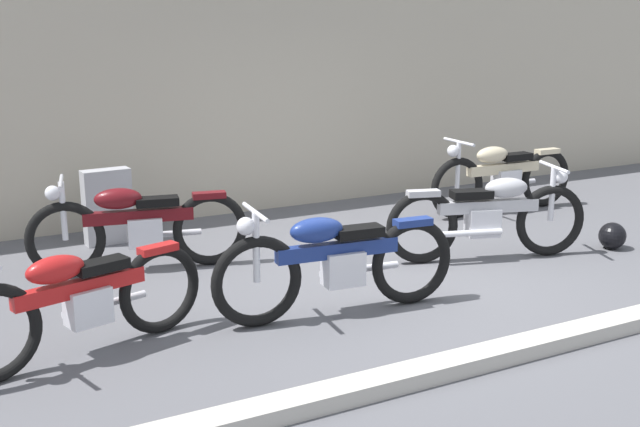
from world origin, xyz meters
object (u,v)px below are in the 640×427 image
at_px(motorcycle_red, 79,300).
at_px(motorcycle_silver, 489,216).
at_px(motorcycle_maroon, 137,226).
at_px(stone_marker, 108,207).
at_px(helmet, 612,236).
at_px(motorcycle_blue, 335,261).
at_px(motorcycle_cream, 502,176).

bearing_deg(motorcycle_red, motorcycle_silver, 171.17).
height_order(motorcycle_maroon, motorcycle_red, motorcycle_maroon).
distance_m(stone_marker, helmet, 5.64).
height_order(helmet, motorcycle_red, motorcycle_red).
bearing_deg(helmet, stone_marker, 149.65).
xyz_separation_m(motorcycle_silver, motorcycle_red, (-4.31, -0.49, -0.02)).
xyz_separation_m(motorcycle_blue, motorcycle_red, (-2.10, 0.15, -0.03)).
bearing_deg(stone_marker, motorcycle_silver, -36.31).
distance_m(motorcycle_silver, motorcycle_maroon, 3.62).
bearing_deg(motorcycle_silver, helmet, 3.57).
xyz_separation_m(helmet, motorcycle_cream, (0.03, 1.89, 0.33)).
bearing_deg(helmet, motorcycle_blue, -175.58).
distance_m(motorcycle_cream, motorcycle_red, 6.14).
distance_m(helmet, motorcycle_cream, 1.92).
distance_m(stone_marker, motorcycle_silver, 4.21).
distance_m(motorcycle_maroon, motorcycle_red, 2.05).
relative_size(stone_marker, motorcycle_maroon, 0.39).
distance_m(motorcycle_blue, motorcycle_cream, 4.29).
bearing_deg(motorcycle_maroon, helmet, 172.42).
bearing_deg(motorcycle_red, motorcycle_maroon, -132.47).
height_order(motorcycle_cream, motorcycle_red, motorcycle_cream).
bearing_deg(helmet, motorcycle_red, -178.65).
height_order(motorcycle_blue, motorcycle_cream, motorcycle_cream).
xyz_separation_m(stone_marker, motorcycle_silver, (3.39, -2.49, 0.05)).
bearing_deg(motorcycle_silver, motorcycle_blue, -146.93).
height_order(motorcycle_silver, motorcycle_red, motorcycle_silver).
xyz_separation_m(helmet, motorcycle_blue, (-3.66, -0.28, 0.33)).
bearing_deg(motorcycle_cream, motorcycle_blue, 32.41).
bearing_deg(motorcycle_red, motorcycle_blue, 160.74).
height_order(motorcycle_blue, motorcycle_red, motorcycle_blue).
relative_size(stone_marker, motorcycle_blue, 0.38).
relative_size(motorcycle_maroon, motorcycle_red, 1.06).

